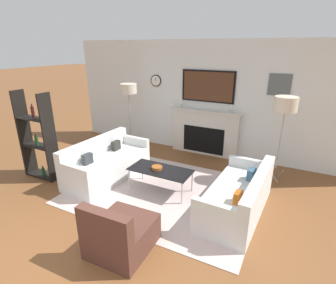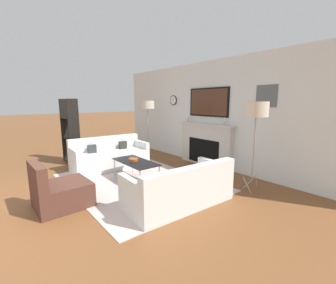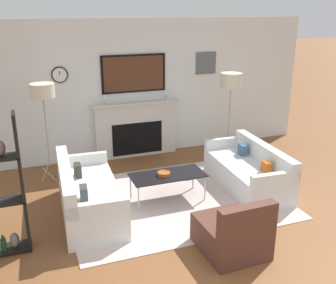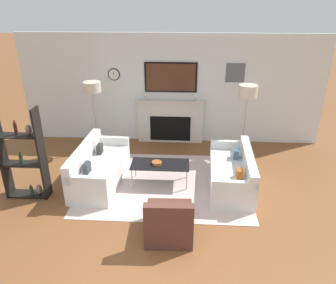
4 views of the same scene
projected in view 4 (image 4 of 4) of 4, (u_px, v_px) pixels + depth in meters
The scene contains 11 objects.
ground_plane at pixel (153, 275), 4.47m from camera, with size 60.00×60.00×0.00m, color brown.
fireplace_wall at pixel (171, 95), 8.15m from camera, with size 7.49×0.28×2.70m.
area_rug at pixel (165, 183), 6.65m from camera, with size 3.31×2.55×0.01m.
couch_left at pixel (99, 169), 6.60m from camera, with size 0.88×1.88×0.78m.
couch_right at pixel (233, 174), 6.46m from camera, with size 0.88×1.83×0.72m.
armchair at pixel (169, 222), 5.11m from camera, with size 0.75×0.83×0.77m.
coffee_table at pixel (160, 165), 6.50m from camera, with size 1.15×0.54×0.43m.
decorative_bowl at pixel (157, 163), 6.47m from camera, with size 0.20×0.20×0.06m.
floor_lamp_left at pixel (92, 88), 7.43m from camera, with size 0.40×0.40×1.71m.
floor_lamp_right at pixel (248, 92), 7.25m from camera, with size 0.42×0.42×1.69m.
shelf_unit at pixel (23, 157), 5.92m from camera, with size 0.78×0.28×1.76m.
Camera 4 is at (0.40, -3.31, 3.50)m, focal length 35.00 mm.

